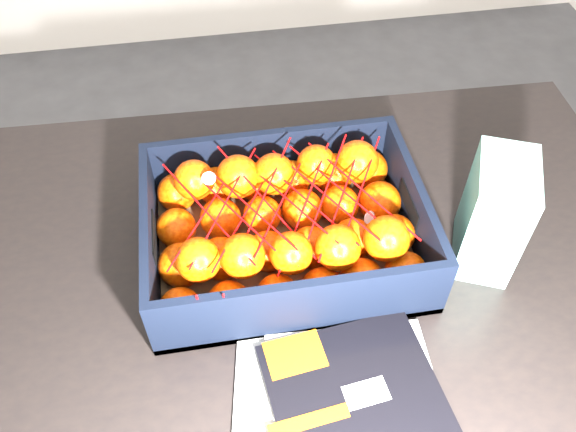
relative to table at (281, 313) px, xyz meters
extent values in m
plane|color=#3B3B3E|center=(-0.05, 0.13, -0.65)|extent=(3.50, 3.50, 0.00)
cube|color=black|center=(0.00, 0.00, 0.08)|extent=(1.23, 0.84, 0.04)
cylinder|color=black|center=(-0.55, 0.35, -0.30)|extent=(0.06, 0.06, 0.71)
cylinder|color=black|center=(0.55, 0.35, -0.30)|extent=(0.06, 0.06, 0.71)
cube|color=silver|center=(0.06, -0.24, 0.11)|extent=(0.22, 0.29, 0.01)
cube|color=black|center=(0.07, -0.24, 0.11)|extent=(0.24, 0.30, 0.01)
cube|color=#EB5F0C|center=(0.00, -0.14, 0.12)|extent=(0.08, 0.06, 0.00)
cube|color=white|center=(0.08, -0.20, 0.12)|extent=(0.06, 0.04, 0.00)
cube|color=#EB5F0C|center=(0.00, -0.23, 0.12)|extent=(0.10, 0.03, 0.00)
cube|color=olive|center=(0.02, 0.05, 0.10)|extent=(0.40, 0.30, 0.01)
cube|color=black|center=(0.02, 0.19, 0.15)|extent=(0.40, 0.01, 0.11)
cube|color=black|center=(0.02, -0.09, 0.15)|extent=(0.40, 0.01, 0.11)
cube|color=black|center=(-0.18, 0.05, 0.15)|extent=(0.01, 0.27, 0.11)
cube|color=black|center=(0.21, 0.05, 0.15)|extent=(0.01, 0.27, 0.11)
sphere|color=#E34404|center=(-0.14, -0.06, 0.14)|extent=(0.06, 0.06, 0.06)
sphere|color=#E34404|center=(-0.14, 0.01, 0.14)|extent=(0.06, 0.06, 0.06)
sphere|color=#E34404|center=(-0.14, 0.08, 0.14)|extent=(0.06, 0.06, 0.06)
sphere|color=#E34404|center=(-0.14, 0.15, 0.14)|extent=(0.06, 0.06, 0.06)
sphere|color=#E34404|center=(-0.08, -0.06, 0.14)|extent=(0.06, 0.06, 0.06)
sphere|color=#E34404|center=(-0.08, 0.01, 0.14)|extent=(0.06, 0.06, 0.06)
sphere|color=#E34404|center=(-0.08, 0.09, 0.14)|extent=(0.06, 0.06, 0.06)
sphere|color=#E34404|center=(-0.08, 0.16, 0.14)|extent=(0.06, 0.06, 0.06)
sphere|color=#E34404|center=(-0.01, -0.06, 0.14)|extent=(0.06, 0.06, 0.06)
sphere|color=#E34404|center=(-0.01, 0.02, 0.14)|extent=(0.06, 0.06, 0.06)
sphere|color=#E34404|center=(-0.01, 0.09, 0.14)|extent=(0.06, 0.06, 0.06)
sphere|color=#E34404|center=(-0.01, 0.16, 0.14)|extent=(0.06, 0.06, 0.06)
sphere|color=#E34404|center=(0.05, -0.06, 0.14)|extent=(0.06, 0.06, 0.06)
sphere|color=#E34404|center=(0.05, 0.01, 0.14)|extent=(0.06, 0.06, 0.06)
sphere|color=#E34404|center=(0.05, 0.09, 0.14)|extent=(0.06, 0.06, 0.06)
sphere|color=#E34404|center=(0.04, 0.15, 0.14)|extent=(0.06, 0.06, 0.06)
sphere|color=#E34404|center=(0.11, -0.05, 0.14)|extent=(0.06, 0.06, 0.06)
sphere|color=#E34404|center=(0.11, 0.02, 0.14)|extent=(0.06, 0.06, 0.06)
sphere|color=#E34404|center=(0.11, 0.09, 0.14)|extent=(0.06, 0.06, 0.06)
sphere|color=#E34404|center=(0.11, 0.16, 0.14)|extent=(0.06, 0.06, 0.06)
sphere|color=#E34404|center=(0.17, -0.05, 0.14)|extent=(0.06, 0.06, 0.06)
sphere|color=#E34404|center=(0.17, 0.02, 0.14)|extent=(0.06, 0.06, 0.06)
sphere|color=#E34404|center=(0.17, 0.08, 0.14)|extent=(0.06, 0.06, 0.06)
sphere|color=#E34404|center=(0.17, 0.16, 0.14)|extent=(0.06, 0.06, 0.06)
sphere|color=#E34404|center=(-0.11, -0.02, 0.19)|extent=(0.06, 0.06, 0.06)
sphere|color=#E34404|center=(-0.11, 0.13, 0.19)|extent=(0.06, 0.06, 0.06)
sphere|color=#E34404|center=(-0.05, -0.02, 0.19)|extent=(0.06, 0.06, 0.06)
sphere|color=#E34404|center=(-0.04, 0.13, 0.19)|extent=(0.07, 0.07, 0.07)
sphere|color=#E34404|center=(0.01, -0.03, 0.19)|extent=(0.06, 0.06, 0.06)
sphere|color=#E34404|center=(0.01, 0.12, 0.19)|extent=(0.06, 0.06, 0.06)
sphere|color=#E34404|center=(0.07, -0.03, 0.19)|extent=(0.06, 0.06, 0.06)
sphere|color=#E34404|center=(0.08, 0.13, 0.19)|extent=(0.06, 0.06, 0.06)
sphere|color=#E34404|center=(0.14, -0.03, 0.19)|extent=(0.06, 0.06, 0.06)
sphere|color=#E34404|center=(0.14, 0.13, 0.19)|extent=(0.07, 0.07, 0.07)
cylinder|color=red|center=(-0.09, 0.05, 0.21)|extent=(0.11, 0.21, 0.01)
cylinder|color=red|center=(-0.07, 0.06, 0.21)|extent=(0.11, 0.21, 0.03)
cylinder|color=red|center=(-0.04, 0.05, 0.21)|extent=(0.11, 0.21, 0.03)
cylinder|color=red|center=(-0.01, 0.06, 0.21)|extent=(0.11, 0.21, 0.03)
cylinder|color=red|center=(0.02, 0.06, 0.21)|extent=(0.11, 0.21, 0.02)
cylinder|color=red|center=(0.04, 0.06, 0.20)|extent=(0.11, 0.21, 0.02)
cylinder|color=red|center=(0.07, 0.06, 0.21)|extent=(0.11, 0.21, 0.02)
cylinder|color=red|center=(0.10, 0.06, 0.21)|extent=(0.11, 0.21, 0.01)
cylinder|color=red|center=(0.12, 0.05, 0.21)|extent=(0.11, 0.21, 0.01)
cylinder|color=red|center=(-0.09, 0.05, 0.20)|extent=(0.11, 0.21, 0.02)
cylinder|color=red|center=(-0.07, 0.05, 0.21)|extent=(0.11, 0.21, 0.00)
cylinder|color=red|center=(-0.04, 0.04, 0.20)|extent=(0.11, 0.21, 0.02)
cylinder|color=red|center=(-0.01, 0.06, 0.21)|extent=(0.11, 0.21, 0.02)
cylinder|color=red|center=(0.02, 0.06, 0.21)|extent=(0.11, 0.21, 0.02)
cylinder|color=red|center=(0.04, 0.04, 0.20)|extent=(0.11, 0.21, 0.03)
cylinder|color=red|center=(0.07, 0.05, 0.21)|extent=(0.11, 0.21, 0.03)
cylinder|color=red|center=(0.10, 0.05, 0.21)|extent=(0.11, 0.21, 0.02)
cylinder|color=red|center=(0.12, 0.05, 0.21)|extent=(0.11, 0.21, 0.00)
cylinder|color=red|center=(-0.11, -0.08, 0.18)|extent=(0.00, 0.03, 0.09)
cylinder|color=red|center=(-0.08, -0.08, 0.18)|extent=(0.01, 0.04, 0.08)
cube|color=white|center=(0.30, -0.01, 0.19)|extent=(0.12, 0.14, 0.18)
camera|label=1|loc=(-0.07, -0.50, 0.81)|focal=36.81mm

